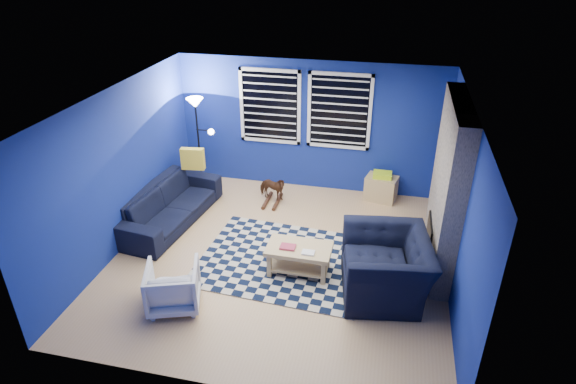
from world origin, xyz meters
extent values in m
plane|color=tan|center=(0.00, 0.00, 0.00)|extent=(5.00, 5.00, 0.00)
plane|color=white|center=(0.00, 0.00, 2.50)|extent=(5.00, 5.00, 0.00)
plane|color=navy|center=(0.00, 2.50, 1.25)|extent=(5.00, 0.00, 5.00)
plane|color=navy|center=(-2.50, 0.00, 1.25)|extent=(0.00, 5.00, 5.00)
plane|color=navy|center=(2.50, 0.00, 1.25)|extent=(0.00, 5.00, 5.00)
cube|color=gray|center=(2.37, 0.50, 1.25)|extent=(0.26, 2.00, 2.50)
cube|color=black|center=(2.23, 0.50, 0.35)|extent=(0.04, 0.70, 0.60)
cube|color=gray|center=(2.10, 0.50, 0.04)|extent=(0.50, 1.20, 0.08)
cube|color=black|center=(-0.75, 2.48, 1.60)|extent=(1.05, 0.02, 1.30)
cube|color=white|center=(-0.75, 2.47, 2.28)|extent=(1.17, 0.05, 0.06)
cube|color=white|center=(-0.75, 2.47, 0.92)|extent=(1.17, 0.05, 0.06)
cube|color=black|center=(0.55, 2.48, 1.60)|extent=(1.05, 0.02, 1.30)
cube|color=white|center=(0.55, 2.47, 2.28)|extent=(1.17, 0.05, 0.06)
cube|color=white|center=(0.55, 2.47, 0.92)|extent=(1.17, 0.05, 0.06)
cube|color=black|center=(2.45, 2.00, 1.40)|extent=(0.06, 1.00, 0.58)
cube|color=black|center=(2.42, 2.00, 1.40)|extent=(0.01, 0.92, 0.50)
cube|color=black|center=(0.10, -0.06, 0.01)|extent=(2.62, 2.16, 0.02)
imported|color=black|center=(-2.09, 0.64, 0.33)|extent=(2.35, 1.15, 0.66)
imported|color=black|center=(1.62, -0.45, 0.42)|extent=(1.47, 1.33, 0.85)
imported|color=gray|center=(-1.11, -1.36, 0.31)|extent=(0.86, 0.87, 0.63)
imported|color=#482B17|center=(-0.53, 1.68, 0.30)|extent=(0.37, 0.60, 0.47)
cube|color=tan|center=(0.38, -0.29, 0.42)|extent=(0.94, 0.55, 0.06)
cube|color=tan|center=(0.38, -0.29, 0.12)|extent=(0.85, 0.46, 0.03)
cube|color=#A02D45|center=(0.22, -0.34, 0.46)|extent=(0.22, 0.16, 0.03)
cube|color=silver|center=(0.53, -0.42, 0.46)|extent=(0.18, 0.13, 0.03)
cube|color=tan|center=(-0.02, -0.50, 0.20)|extent=(0.06, 0.06, 0.37)
cube|color=tan|center=(0.77, -0.50, 0.20)|extent=(0.06, 0.06, 0.37)
cube|color=tan|center=(-0.02, -0.08, 0.20)|extent=(0.06, 0.06, 0.37)
cube|color=tan|center=(0.77, -0.08, 0.20)|extent=(0.06, 0.06, 0.37)
cube|color=tan|center=(1.43, 2.25, 0.23)|extent=(0.63, 0.49, 0.47)
cube|color=black|center=(1.43, 2.25, 0.23)|extent=(0.55, 0.44, 0.38)
cube|color=#C6F11C|center=(1.43, 2.25, 0.51)|extent=(0.39, 0.33, 0.09)
cylinder|color=black|center=(-2.03, 1.96, 0.01)|extent=(0.23, 0.23, 0.03)
cylinder|color=black|center=(-2.03, 1.96, 0.86)|extent=(0.03, 0.03, 1.70)
cone|color=white|center=(-2.03, 1.96, 1.74)|extent=(0.31, 0.31, 0.17)
sphere|color=white|center=(-1.74, 1.91, 1.22)|extent=(0.11, 0.11, 0.11)
cube|color=gold|center=(-1.94, 1.44, 0.86)|extent=(0.43, 0.17, 0.40)
camera|label=1|loc=(1.48, -5.94, 4.39)|focal=30.00mm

